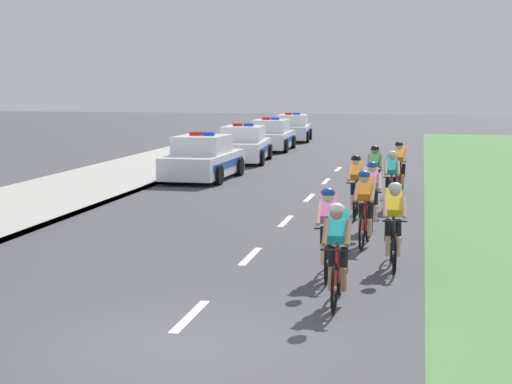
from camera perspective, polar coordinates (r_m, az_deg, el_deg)
ground_plane at (r=10.06m, az=-6.86°, el=-10.79°), size 160.00×160.00×0.00m
sidewalk_slab at (r=25.41m, az=-12.29°, el=0.37°), size 4.09×60.00×0.12m
kerb_edge at (r=24.68m, az=-8.11°, el=0.27°), size 0.16×60.00×0.13m
lane_markings_centre at (r=18.95m, az=2.11°, el=-2.04°), size 0.14×25.60×0.01m
cyclist_lead at (r=11.72m, az=5.73°, el=-4.16°), size 0.42×1.72×1.56m
cyclist_second at (r=13.37m, az=5.10°, el=-2.70°), size 0.43×1.72×1.56m
cyclist_third at (r=14.22m, az=9.61°, el=-2.16°), size 0.44×1.72×1.56m
cyclist_fourth at (r=16.03m, az=7.67°, el=-1.02°), size 0.43×1.72×1.56m
cyclist_fifth at (r=17.85m, az=8.09°, el=-0.16°), size 0.44×1.72×1.56m
cyclist_sixth at (r=19.40m, az=7.04°, el=0.47°), size 0.42×1.72×1.56m
cyclist_seventh at (r=20.77m, az=9.46°, el=0.89°), size 0.44×1.72×1.56m
cyclist_eighth at (r=22.46m, az=8.33°, el=1.41°), size 0.42×1.72×1.56m
cyclist_ninth at (r=24.13m, az=10.05°, el=1.79°), size 0.45×1.72×1.56m
police_car_nearest at (r=27.19m, az=-3.72°, el=2.30°), size 2.09×4.44×1.59m
police_car_second at (r=33.26m, az=-0.87°, el=3.27°), size 2.24×4.51×1.59m
police_car_third at (r=39.26m, az=1.06°, el=3.93°), size 2.08×4.44×1.59m
police_car_furthest at (r=45.84m, az=2.58°, el=4.44°), size 2.25×4.52×1.59m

